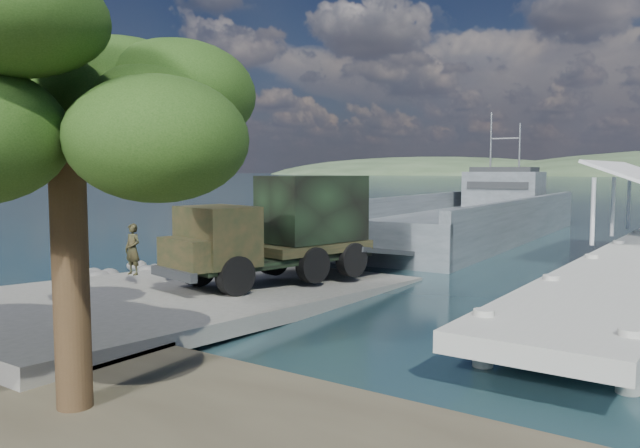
{
  "coord_description": "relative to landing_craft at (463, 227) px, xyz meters",
  "views": [
    {
      "loc": [
        16.62,
        -16.36,
        4.74
      ],
      "look_at": [
        0.99,
        6.0,
        2.38
      ],
      "focal_mm": 35.0,
      "sensor_mm": 36.0,
      "label": 1
    }
  ],
  "objects": [
    {
      "name": "ground",
      "position": [
        -0.14,
        -24.48,
        -0.84
      ],
      "size": [
        1400.0,
        1400.0,
        0.0
      ],
      "primitive_type": "plane",
      "color": "#1C3A43",
      "rests_on": "ground"
    },
    {
      "name": "boat_ramp",
      "position": [
        -0.14,
        -25.48,
        -0.59
      ],
      "size": [
        10.0,
        18.0,
        0.5
      ],
      "primitive_type": "cube",
      "color": "slate",
      "rests_on": "ground"
    },
    {
      "name": "shoreline_rocks",
      "position": [
        -6.34,
        -23.98,
        -0.84
      ],
      "size": [
        3.2,
        5.6,
        0.9
      ],
      "primitive_type": null,
      "color": "slate",
      "rests_on": "ground"
    },
    {
      "name": "landing_craft",
      "position": [
        0.0,
        0.0,
        0.0
      ],
      "size": [
        10.37,
        35.02,
        10.29
      ],
      "rotation": [
        0.0,
        0.0,
        0.05
      ],
      "color": "#444C50",
      "rests_on": "ground"
    },
    {
      "name": "military_truck",
      "position": [
        1.65,
        -22.12,
        1.66
      ],
      "size": [
        4.4,
        9.02,
        4.02
      ],
      "rotation": [
        0.0,
        0.0,
        -0.21
      ],
      "color": "black",
      "rests_on": "boat_ramp"
    },
    {
      "name": "soldier",
      "position": [
        -2.23,
        -26.13,
        0.6
      ],
      "size": [
        0.71,
        0.49,
        1.89
      ],
      "primitive_type": "imported",
      "rotation": [
        0.0,
        0.0,
        0.05
      ],
      "color": "black",
      "rests_on": "boat_ramp"
    },
    {
      "name": "overhang_tree",
      "position": [
        5.86,
        -33.81,
        5.09
      ],
      "size": [
        8.15,
        7.51,
        7.4
      ],
      "color": "#382616",
      "rests_on": "ground"
    }
  ]
}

